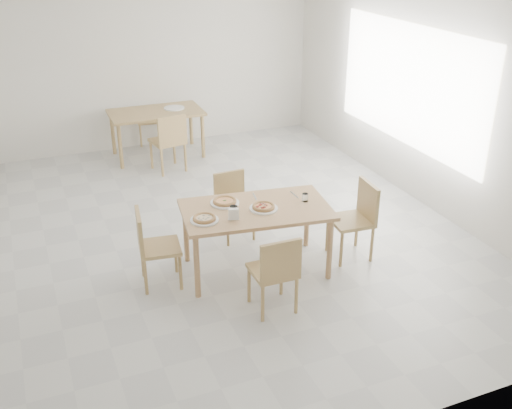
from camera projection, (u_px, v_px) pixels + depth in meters
name	position (u px, v px, depth m)	size (l,w,h in m)	color
room	(408.00, 85.00, 8.02)	(7.28, 7.00, 7.00)	silver
main_table	(256.00, 215.00, 6.35)	(1.67, 1.09, 0.75)	tan
chair_south	(276.00, 269.00, 5.71)	(0.42, 0.42, 0.84)	tan
chair_north	(233.00, 200.00, 7.18)	(0.41, 0.41, 0.79)	tan
chair_west	(152.00, 243.00, 6.16)	(0.47, 0.47, 0.85)	tan
chair_east	(358.00, 215.00, 6.71)	(0.47, 0.47, 0.89)	tan
plate_margherita	(225.00, 203.00, 6.41)	(0.31, 0.31, 0.02)	white
plate_mushroom	(204.00, 220.00, 6.04)	(0.29, 0.29, 0.02)	white
plate_pepperoni	(264.00, 208.00, 6.29)	(0.30, 0.30, 0.02)	white
pizza_margherita	(225.00, 201.00, 6.40)	(0.32, 0.32, 0.03)	tan
pizza_mushroom	(204.00, 218.00, 6.03)	(0.28, 0.28, 0.03)	tan
pizza_pepperoni	(264.00, 206.00, 6.28)	(0.29, 0.29, 0.03)	tan
tumbler_a	(234.00, 211.00, 6.13)	(0.08, 0.08, 0.11)	white
tumbler_b	(305.00, 197.00, 6.45)	(0.07, 0.07, 0.09)	white
napkin_holder	(234.00, 215.00, 6.04)	(0.12, 0.08, 0.13)	silver
fork_a	(255.00, 196.00, 6.58)	(0.02, 0.19, 0.01)	silver
fork_b	(294.00, 195.00, 6.61)	(0.02, 0.19, 0.01)	silver
second_table	(156.00, 116.00, 9.56)	(1.47, 0.86, 0.75)	tan
chair_back_s	(170.00, 139.00, 8.99)	(0.53, 0.53, 0.92)	tan
chair_back_n	(148.00, 116.00, 10.28)	(0.44, 0.44, 0.80)	tan
plate_empty	(174.00, 108.00, 9.66)	(0.33, 0.33, 0.02)	white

